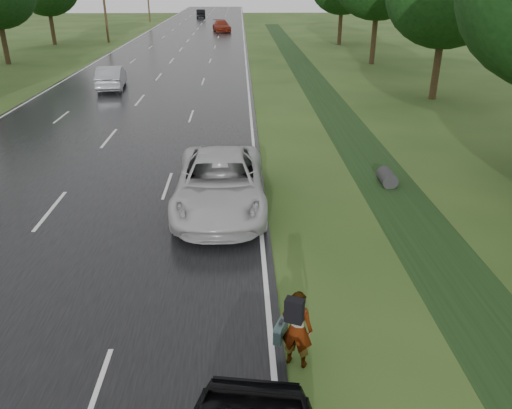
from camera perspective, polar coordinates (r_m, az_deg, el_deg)
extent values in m
cube|color=black|center=(52.61, -8.93, 16.67)|extent=(14.00, 180.00, 0.04)
cube|color=silver|center=(52.24, -1.24, 16.92)|extent=(0.12, 180.00, 0.01)
cube|color=silver|center=(53.82, -16.38, 16.22)|extent=(0.12, 180.00, 0.01)
cube|color=silver|center=(52.61, -8.94, 16.70)|extent=(0.12, 180.00, 0.01)
cube|color=black|center=(28.17, 9.26, 10.00)|extent=(2.20, 120.00, 0.01)
cylinder|color=#2D2D2D|center=(18.82, 14.74, 2.99)|extent=(0.56, 1.00, 0.56)
cylinder|color=#372416|center=(33.45, 19.90, 14.25)|extent=(0.44, 0.44, 3.52)
cylinder|color=#372416|center=(46.52, 13.30, 17.91)|extent=(0.44, 0.44, 4.16)
cylinder|color=#372416|center=(60.08, 9.58, 19.32)|extent=(0.44, 0.44, 3.68)
cylinder|color=#372416|center=(50.39, -26.79, 16.06)|extent=(0.44, 0.44, 3.36)
cylinder|color=#372416|center=(63.57, -22.25, 18.14)|extent=(0.44, 0.44, 3.52)
imported|color=#A5998C|center=(9.75, 4.73, -13.96)|extent=(0.72, 0.61, 1.67)
cube|color=black|center=(9.20, 4.40, -11.98)|extent=(0.39, 0.32, 0.47)
cube|color=#304646|center=(10.03, 2.83, -14.24)|extent=(0.33, 0.49, 0.38)
cube|color=black|center=(9.90, 2.86, -13.23)|extent=(0.10, 0.16, 0.03)
imported|color=#B9B9B9|center=(16.06, -4.12, 2.49)|extent=(2.87, 6.15, 1.70)
imported|color=gray|center=(36.07, -16.20, 13.80)|extent=(2.11, 4.74, 1.51)
imported|color=maroon|center=(74.22, -3.95, 19.69)|extent=(2.97, 5.47, 1.50)
imported|color=black|center=(101.52, -6.35, 20.87)|extent=(2.04, 4.70, 1.50)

